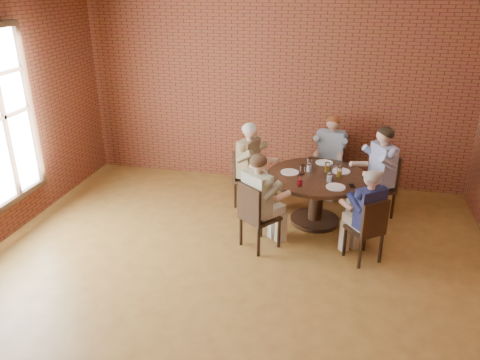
% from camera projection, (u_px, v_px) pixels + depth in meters
% --- Properties ---
extents(floor, '(7.00, 7.00, 0.00)m').
position_uv_depth(floor, '(222.00, 295.00, 5.32)').
color(floor, olive).
rests_on(floor, ground).
extents(wall_back, '(7.00, 0.00, 7.00)m').
position_uv_depth(wall_back, '(273.00, 84.00, 7.80)').
color(wall_back, brown).
rests_on(wall_back, ground).
extents(dining_table, '(1.43, 1.43, 0.75)m').
position_uv_depth(dining_table, '(317.00, 189.00, 6.73)').
color(dining_table, black).
rests_on(dining_table, floor).
extents(chair_a, '(0.61, 0.61, 0.96)m').
position_uv_depth(chair_a, '(382.00, 182.00, 6.98)').
color(chair_a, black).
rests_on(chair_a, floor).
extents(diner_a, '(0.86, 0.81, 1.38)m').
position_uv_depth(diner_a, '(378.00, 172.00, 6.89)').
color(diner_a, '#3A4898').
rests_on(diner_a, floor).
extents(chair_b, '(0.46, 0.46, 0.92)m').
position_uv_depth(chair_b, '(330.00, 163.00, 7.79)').
color(chair_b, black).
rests_on(chair_b, floor).
extents(diner_b, '(0.58, 0.68, 1.31)m').
position_uv_depth(diner_b, '(330.00, 156.00, 7.66)').
color(diner_b, '#899CAE').
rests_on(diner_b, floor).
extents(chair_c, '(0.54, 0.54, 0.94)m').
position_uv_depth(chair_c, '(247.00, 175.00, 7.28)').
color(chair_c, black).
rests_on(chair_c, floor).
extents(diner_c, '(0.79, 0.71, 1.35)m').
position_uv_depth(diner_c, '(252.00, 166.00, 7.17)').
color(diner_c, brown).
rests_on(diner_c, floor).
extents(chair_d, '(0.59, 0.59, 0.93)m').
position_uv_depth(chair_d, '(255.00, 214.00, 6.07)').
color(chair_d, black).
rests_on(chair_d, floor).
extents(diner_d, '(0.81, 0.82, 1.32)m').
position_uv_depth(diner_d, '(260.00, 202.00, 6.05)').
color(diner_d, tan).
rests_on(diner_d, floor).
extents(chair_e, '(0.53, 0.53, 0.88)m').
position_uv_depth(chair_e, '(368.00, 228.00, 5.77)').
color(chair_e, black).
rests_on(chair_e, floor).
extents(diner_e, '(0.72, 0.74, 1.23)m').
position_uv_depth(diner_e, '(366.00, 216.00, 5.78)').
color(diner_e, '#191D46').
rests_on(diner_e, floor).
extents(plate_a, '(0.26, 0.26, 0.01)m').
position_uv_depth(plate_a, '(341.00, 171.00, 6.76)').
color(plate_a, white).
rests_on(plate_a, dining_table).
extents(plate_b, '(0.26, 0.26, 0.01)m').
position_uv_depth(plate_b, '(324.00, 163.00, 7.08)').
color(plate_b, white).
rests_on(plate_b, dining_table).
extents(plate_c, '(0.26, 0.26, 0.01)m').
position_uv_depth(plate_c, '(290.00, 172.00, 6.73)').
color(plate_c, white).
rests_on(plate_c, dining_table).
extents(plate_d, '(0.26, 0.26, 0.01)m').
position_uv_depth(plate_d, '(336.00, 187.00, 6.24)').
color(plate_d, white).
rests_on(plate_d, dining_table).
extents(glass_a, '(0.07, 0.07, 0.14)m').
position_uv_depth(glass_a, '(338.00, 170.00, 6.65)').
color(glass_a, white).
rests_on(glass_a, dining_table).
extents(glass_b, '(0.07, 0.07, 0.14)m').
position_uv_depth(glass_b, '(327.00, 167.00, 6.74)').
color(glass_b, white).
rests_on(glass_b, dining_table).
extents(glass_c, '(0.07, 0.07, 0.14)m').
position_uv_depth(glass_c, '(309.00, 163.00, 6.91)').
color(glass_c, white).
rests_on(glass_c, dining_table).
extents(glass_d, '(0.07, 0.07, 0.14)m').
position_uv_depth(glass_d, '(309.00, 167.00, 6.74)').
color(glass_d, white).
rests_on(glass_d, dining_table).
extents(glass_e, '(0.07, 0.07, 0.14)m').
position_uv_depth(glass_e, '(302.00, 170.00, 6.64)').
color(glass_e, white).
rests_on(glass_e, dining_table).
extents(glass_f, '(0.07, 0.07, 0.14)m').
position_uv_depth(glass_f, '(300.00, 181.00, 6.28)').
color(glass_f, white).
rests_on(glass_f, dining_table).
extents(glass_g, '(0.07, 0.07, 0.14)m').
position_uv_depth(glass_g, '(329.00, 177.00, 6.40)').
color(glass_g, white).
rests_on(glass_g, dining_table).
extents(glass_h, '(0.07, 0.07, 0.14)m').
position_uv_depth(glass_h, '(339.00, 172.00, 6.55)').
color(glass_h, white).
rests_on(glass_h, dining_table).
extents(smartphone, '(0.09, 0.13, 0.01)m').
position_uv_depth(smartphone, '(352.00, 186.00, 6.29)').
color(smartphone, black).
rests_on(smartphone, dining_table).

